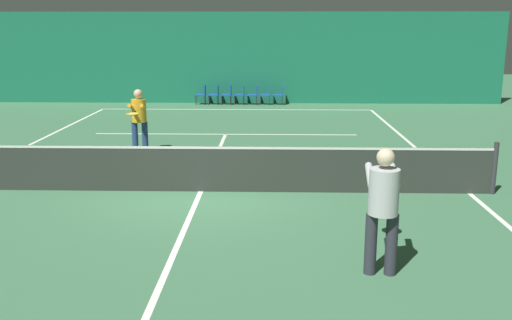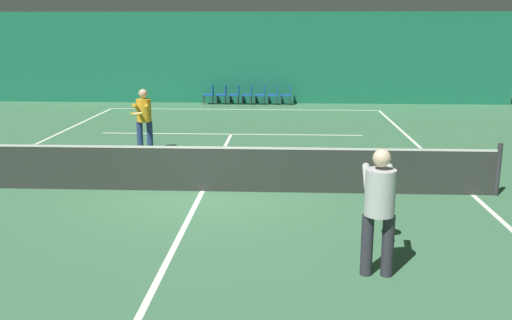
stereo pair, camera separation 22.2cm
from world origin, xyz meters
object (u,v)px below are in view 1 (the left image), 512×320
Objects in this scene: player_far at (139,116)px; courtside_chair_5 at (267,94)px; courtside_chair_2 at (228,93)px; courtside_chair_0 at (202,93)px; courtside_chair_1 at (215,93)px; courtside_chair_3 at (241,93)px; tennis_net at (200,167)px; courtside_chair_4 at (254,93)px; courtside_chair_6 at (280,94)px; player_near at (383,201)px.

player_far is 10.33m from courtside_chair_5.
player_far is at bearing -9.46° from courtside_chair_2.
courtside_chair_0 is 1.00× the size of courtside_chair_1.
courtside_chair_2 is 1.00× the size of courtside_chair_3.
courtside_chair_0 is at bearing -90.00° from courtside_chair_1.
player_far reaches higher than tennis_net.
player_far is 10.16m from courtside_chair_4.
courtside_chair_3 is 1.69m from courtside_chair_6.
courtside_chair_0 is (-4.53, 17.32, -0.54)m from player_near.
courtside_chair_3 is at bearing -90.00° from courtside_chair_4.
courtside_chair_4 is (1.69, 0.00, 0.00)m from courtside_chair_1.
courtside_chair_1 is at bearing -90.00° from courtside_chair_3.
courtside_chair_2 is at bearing 15.60° from player_near.
courtside_chair_3 is 0.56m from courtside_chair_4.
player_far reaches higher than courtside_chair_2.
courtside_chair_2 is 1.12m from courtside_chair_4.
courtside_chair_0 and courtside_chair_5 have the same top height.
player_near reaches higher than courtside_chair_0.
courtside_chair_6 is (-1.16, 17.32, -0.54)m from player_near.
player_near reaches higher than courtside_chair_2.
tennis_net reaches higher than courtside_chair_0.
courtside_chair_1 is 0.56m from courtside_chair_2.
courtside_chair_6 is at bearing 90.00° from courtside_chair_5.
courtside_chair_1 is at bearing -90.00° from courtside_chair_4.
courtside_chair_1 is 1.69m from courtside_chair_4.
courtside_chair_5 is at bearing 90.00° from courtside_chair_4.
player_far is 2.03× the size of courtside_chair_5.
courtside_chair_2 is (0.56, 0.00, 0.00)m from courtside_chair_1.
courtside_chair_4 is (2.25, 0.00, 0.00)m from courtside_chair_0.
player_far is (-2.08, 3.66, 0.48)m from tennis_net.
courtside_chair_1 is (-3.97, 17.32, -0.54)m from player_near.
player_far reaches higher than courtside_chair_3.
courtside_chair_3 and courtside_chair_4 have the same top height.
courtside_chair_6 is at bearing 90.00° from courtside_chair_0.
courtside_chair_4 is at bearing 87.14° from tennis_net.
courtside_chair_4 is (2.75, 9.77, -0.51)m from player_far.
courtside_chair_2 is at bearing -90.00° from courtside_chair_6.
tennis_net is at bearing 41.70° from player_near.
tennis_net reaches higher than courtside_chair_5.
courtside_chair_0 is 1.00× the size of courtside_chair_2.
courtside_chair_0 is (-1.58, 13.43, -0.03)m from tennis_net.
courtside_chair_3 is (1.12, 0.00, 0.00)m from courtside_chair_1.
player_near is 17.56m from courtside_chair_3.
courtside_chair_6 is (1.69, 0.00, 0.00)m from courtside_chair_3.
tennis_net is 13.44m from courtside_chair_2.
tennis_net is at bearing -2.86° from courtside_chair_4.
tennis_net is 13.48m from courtside_chair_5.
courtside_chair_4 is 0.56m from courtside_chair_5.
courtside_chair_1 is (-1.01, 13.43, -0.03)m from tennis_net.
tennis_net is 14.29× the size of courtside_chair_6.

